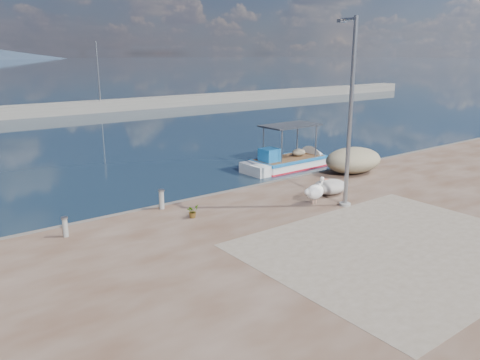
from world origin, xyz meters
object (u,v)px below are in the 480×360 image
Objects in this scene: boat_right at (288,164)px; pelican at (315,191)px; lamp_post at (349,121)px; bollard_near at (161,198)px.

boat_right is 5.26× the size of pelican.
pelican is at bearing 133.50° from lamp_post.
lamp_post reaches higher than bollard_near.
bollard_near is (-9.76, -3.49, 0.69)m from boat_right.
boat_right is at bearing 70.29° from pelican.
pelican is (-4.65, -6.56, 0.78)m from boat_right.
lamp_post reaches higher than pelican.
lamp_post is (0.78, -0.82, 2.79)m from pelican.
lamp_post is at bearing -30.85° from pelican.
pelican is 3.01m from lamp_post.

